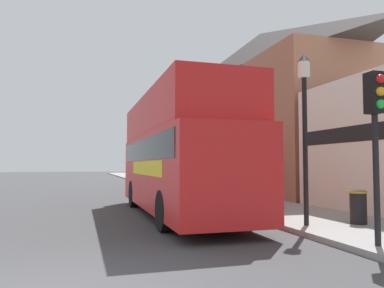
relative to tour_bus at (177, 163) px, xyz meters
The scene contains 10 objects.
ground_plane 14.25m from the tour_bus, 104.78° to the left, with size 144.00×144.00×0.00m, color #3D3D3F.
sidewalk 11.45m from the tour_bus, 70.50° to the left, with size 3.59×108.00×0.14m.
brick_terrace_rear 13.93m from the tour_bus, 50.41° to the left, with size 6.00×18.01×10.86m.
tour_bus is the anchor object (origin of this frame).
parked_car_ahead_of_bus 7.46m from the tour_bus, 83.45° to the left, with size 1.97×4.28×1.30m.
traffic_signal 7.07m from the tour_bus, 69.09° to the right, with size 0.28×0.42×3.51m.
lamp_post_nearest 4.94m from the tour_bus, 56.57° to the right, with size 0.35×0.35×4.65m.
lamp_post_second 5.11m from the tour_bus, 57.63° to the left, with size 0.35×0.35×4.68m.
lamp_post_third 12.52m from the tour_bus, 78.37° to the left, with size 0.35×0.35×5.08m.
litter_bin 5.93m from the tour_bus, 45.30° to the right, with size 0.48×0.48×0.91m.
Camera 1 is at (0.39, -5.39, 1.76)m, focal length 35.00 mm.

